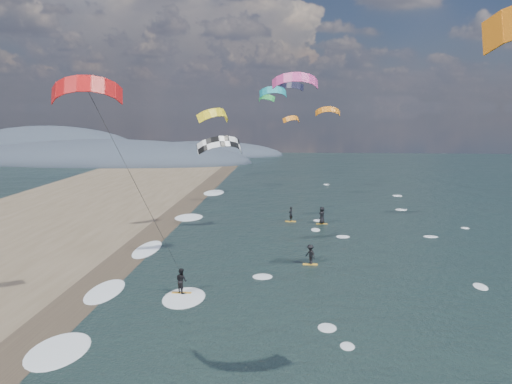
{
  "coord_description": "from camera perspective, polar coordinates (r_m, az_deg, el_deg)",
  "views": [
    {
      "loc": [
        1.23,
        -19.44,
        11.67
      ],
      "look_at": [
        -1.0,
        12.0,
        7.0
      ],
      "focal_mm": 40.0,
      "sensor_mm": 36.0,
      "label": 1
    }
  ],
  "objects": [
    {
      "name": "wet_sand_strip",
      "position": [
        34.31,
        -19.33,
        -11.94
      ],
      "size": [
        3.0,
        240.0,
        0.0
      ],
      "primitive_type": "cube",
      "color": "#382D23",
      "rests_on": "ground"
    },
    {
      "name": "far_kitesurfers",
      "position": [
        51.82,
        5.62,
        -3.7
      ],
      "size": [
        4.28,
        17.22,
        1.76
      ],
      "color": "gold",
      "rests_on": "ground"
    },
    {
      "name": "bg_kite_field",
      "position": [
        64.92,
        2.48,
        8.92
      ],
      "size": [
        14.67,
        56.53,
        6.48
      ],
      "color": "orange",
      "rests_on": "ground"
    },
    {
      "name": "kitesurfer_near_b",
      "position": [
        31.72,
        -13.38,
        3.09
      ],
      "size": [
        6.98,
        8.5,
        13.9
      ],
      "color": "gold",
      "rests_on": "ground"
    },
    {
      "name": "coastal_hills",
      "position": [
        135.88,
        -15.81,
        3.18
      ],
      "size": [
        80.0,
        41.0,
        15.0
      ],
      "color": "#3D4756",
      "rests_on": "ground"
    },
    {
      "name": "shoreline_surf",
      "position": [
        38.07,
        -14.79,
        -9.71
      ],
      "size": [
        2.4,
        79.4,
        0.11
      ],
      "color": "white",
      "rests_on": "ground"
    }
  ]
}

